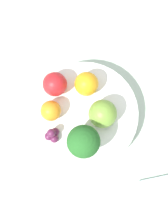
# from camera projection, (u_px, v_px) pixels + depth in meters

# --- Properties ---
(ground_plane) EXTENTS (6.00, 6.00, 0.00)m
(ground_plane) POSITION_uv_depth(u_px,v_px,m) (84.00, 118.00, 0.64)
(ground_plane) COLOR gray
(table_surface) EXTENTS (1.20, 1.20, 0.02)m
(table_surface) POSITION_uv_depth(u_px,v_px,m) (84.00, 117.00, 0.63)
(table_surface) COLOR #B2C6B2
(table_surface) RESTS_ON ground_plane
(bowl) EXTENTS (0.21, 0.21, 0.03)m
(bowl) POSITION_uv_depth(u_px,v_px,m) (84.00, 115.00, 0.60)
(bowl) COLOR white
(bowl) RESTS_ON table_surface
(broccoli) EXTENTS (0.06, 0.06, 0.08)m
(broccoli) POSITION_uv_depth(u_px,v_px,m) (84.00, 142.00, 0.53)
(broccoli) COLOR #8CB76B
(broccoli) RESTS_ON bowl
(apple_red) EXTENTS (0.05, 0.05, 0.05)m
(apple_red) POSITION_uv_depth(u_px,v_px,m) (55.00, 84.00, 0.58)
(apple_red) COLOR red
(apple_red) RESTS_ON bowl
(apple_green) EXTENTS (0.05, 0.05, 0.05)m
(apple_green) POSITION_uv_depth(u_px,v_px,m) (103.00, 114.00, 0.56)
(apple_green) COLOR olive
(apple_green) RESTS_ON bowl
(orange_front) EXTENTS (0.04, 0.04, 0.04)m
(orange_front) POSITION_uv_depth(u_px,v_px,m) (51.00, 111.00, 0.57)
(orange_front) COLOR orange
(orange_front) RESTS_ON bowl
(orange_back) EXTENTS (0.05, 0.05, 0.05)m
(orange_back) POSITION_uv_depth(u_px,v_px,m) (86.00, 84.00, 0.58)
(orange_back) COLOR orange
(orange_back) RESTS_ON bowl
(grape_cluster) EXTENTS (0.03, 0.03, 0.03)m
(grape_cluster) POSITION_uv_depth(u_px,v_px,m) (53.00, 135.00, 0.57)
(grape_cluster) COLOR #5B1E42
(grape_cluster) RESTS_ON bowl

